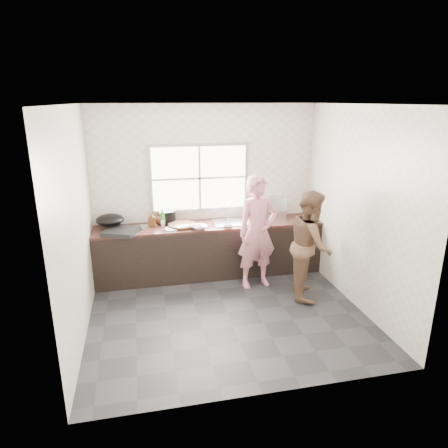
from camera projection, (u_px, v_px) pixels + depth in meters
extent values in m
cube|color=#272729|center=(227.00, 313.00, 5.39)|extent=(3.60, 3.20, 0.01)
cube|color=silver|center=(227.00, 104.00, 4.58)|extent=(3.60, 3.20, 0.01)
cube|color=beige|center=(206.00, 190.00, 6.48)|extent=(3.60, 0.01, 2.70)
cube|color=beige|center=(75.00, 226.00, 4.62)|extent=(0.01, 3.20, 2.70)
cube|color=beige|center=(358.00, 209.00, 5.35)|extent=(0.01, 3.20, 2.70)
cube|color=silver|center=(267.00, 267.00, 3.49)|extent=(3.60, 0.01, 2.70)
cube|color=black|center=(210.00, 251.00, 6.47)|extent=(3.60, 0.62, 0.82)
cube|color=#371B16|center=(209.00, 225.00, 6.34)|extent=(3.60, 0.64, 0.04)
cube|color=silver|center=(231.00, 222.00, 6.40)|extent=(0.55, 0.45, 0.02)
cylinder|color=silver|center=(228.00, 211.00, 6.55)|extent=(0.02, 0.02, 0.30)
cube|color=#9EA0A5|center=(199.00, 178.00, 6.39)|extent=(1.60, 0.05, 1.10)
cube|color=white|center=(200.00, 178.00, 6.37)|extent=(1.50, 0.01, 1.00)
imported|color=#D37E8D|center=(257.00, 236.00, 5.96)|extent=(0.64, 0.48, 1.60)
imported|color=brown|center=(310.00, 245.00, 5.67)|extent=(0.80, 0.91, 1.56)
cylinder|color=#302012|center=(182.00, 225.00, 6.21)|extent=(0.52, 0.52, 0.04)
cube|color=silver|center=(182.00, 226.00, 6.11)|extent=(0.23, 0.20, 0.01)
imported|color=white|center=(199.00, 227.00, 6.09)|extent=(0.32, 0.32, 0.06)
imported|color=white|center=(254.00, 223.00, 6.27)|extent=(0.22, 0.22, 0.06)
imported|color=white|center=(228.00, 225.00, 6.18)|extent=(0.23, 0.23, 0.05)
cylinder|color=black|center=(167.00, 217.00, 6.39)|extent=(0.35, 0.35, 0.20)
cylinder|color=silver|center=(172.00, 229.00, 6.07)|extent=(0.26, 0.26, 0.02)
imported|color=#33832B|center=(163.00, 216.00, 6.27)|extent=(0.12, 0.12, 0.28)
imported|color=#452A11|center=(151.00, 220.00, 6.19)|extent=(0.11, 0.11, 0.21)
imported|color=#461E11|center=(160.00, 219.00, 6.29)|extent=(0.17, 0.17, 0.17)
cylinder|color=silver|center=(163.00, 223.00, 6.23)|extent=(0.08, 0.08, 0.09)
cube|color=black|center=(121.00, 231.00, 5.87)|extent=(0.58, 0.58, 0.07)
ellipsoid|color=black|center=(110.00, 220.00, 6.08)|extent=(0.55, 0.55, 0.16)
cube|color=#B9BABF|center=(271.00, 207.00, 6.72)|extent=(0.47, 0.34, 0.34)
cylinder|color=#A5A9AC|center=(144.00, 227.00, 6.19)|extent=(0.28, 0.28, 0.01)
cylinder|color=#B0B3B7|center=(155.00, 223.00, 6.38)|extent=(0.33, 0.33, 0.01)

